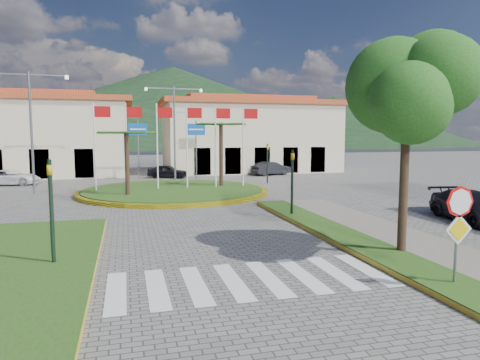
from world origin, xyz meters
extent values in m
plane|color=#625F5C|center=(0.00, 0.00, 0.00)|extent=(160.00, 160.00, 0.00)
cube|color=#274D16|center=(4.80, 2.00, 0.09)|extent=(1.60, 28.00, 0.18)
cube|color=#274D16|center=(-6.50, 6.00, 0.09)|extent=(5.00, 14.00, 0.18)
cube|color=silver|center=(0.00, 4.00, 0.01)|extent=(8.00, 3.00, 0.01)
cylinder|color=yellow|center=(0.00, 22.00, 0.12)|extent=(12.70, 12.70, 0.24)
cylinder|color=#274D16|center=(0.00, 22.00, 0.15)|extent=(12.00, 12.00, 0.30)
cylinder|color=black|center=(-3.00, 20.00, 2.02)|extent=(0.28, 0.28, 4.05)
cylinder|color=black|center=(3.50, 23.00, 2.34)|extent=(0.28, 0.28, 4.68)
cylinder|color=silver|center=(-5.00, 22.50, 3.00)|extent=(0.10, 0.10, 6.00)
cube|color=#AF0B0C|center=(-4.45, 22.50, 5.40)|extent=(1.00, 0.03, 0.70)
cylinder|color=silver|center=(-3.00, 22.50, 3.00)|extent=(0.10, 0.10, 6.00)
cube|color=#AF0B0C|center=(-2.45, 22.50, 5.40)|extent=(1.00, 0.03, 0.70)
cylinder|color=silver|center=(-1.00, 22.50, 3.00)|extent=(0.10, 0.10, 6.00)
cube|color=#AF0B0C|center=(-0.45, 22.50, 5.40)|extent=(1.00, 0.03, 0.70)
cylinder|color=silver|center=(1.00, 22.50, 3.00)|extent=(0.10, 0.10, 6.00)
cube|color=#AF0B0C|center=(1.55, 22.50, 5.40)|extent=(1.00, 0.03, 0.70)
cylinder|color=silver|center=(3.00, 22.50, 3.00)|extent=(0.10, 0.10, 6.00)
cube|color=#AF0B0C|center=(3.55, 22.50, 5.40)|extent=(1.00, 0.03, 0.70)
cylinder|color=silver|center=(5.00, 22.50, 3.00)|extent=(0.10, 0.10, 6.00)
cube|color=#AF0B0C|center=(5.55, 22.50, 5.40)|extent=(1.00, 0.03, 0.70)
cylinder|color=slate|center=(4.90, 2.00, 1.25)|extent=(0.07, 0.07, 2.50)
cylinder|color=red|center=(4.90, 1.95, 2.25)|extent=(0.80, 0.03, 0.80)
cube|color=yellow|center=(4.90, 1.94, 1.55)|extent=(0.78, 0.03, 0.78)
cylinder|color=black|center=(5.50, 5.00, 2.20)|extent=(0.28, 0.28, 4.40)
ellipsoid|color=#1B4D14|center=(5.50, 5.00, 5.20)|extent=(3.60, 3.60, 3.20)
cylinder|color=black|center=(-5.20, 6.50, 1.60)|extent=(0.12, 0.12, 3.20)
imported|color=gold|center=(-5.20, 6.50, 2.60)|extent=(0.15, 0.18, 0.90)
cylinder|color=black|center=(4.50, 12.00, 1.60)|extent=(0.12, 0.12, 3.20)
imported|color=gold|center=(4.50, 12.00, 2.60)|extent=(0.15, 0.18, 0.90)
cylinder|color=black|center=(8.00, 26.00, 1.60)|extent=(0.12, 0.12, 3.20)
imported|color=gold|center=(8.00, 26.00, 2.60)|extent=(0.18, 0.15, 0.90)
cylinder|color=slate|center=(-2.00, 31.00, 2.60)|extent=(0.12, 0.12, 5.20)
cube|color=#0F4EA8|center=(-2.00, 30.94, 4.40)|extent=(1.60, 0.05, 1.00)
cylinder|color=slate|center=(3.00, 31.00, 2.60)|extent=(0.12, 0.12, 5.20)
cube|color=#0F4EA8|center=(3.00, 30.94, 4.40)|extent=(1.60, 0.05, 1.00)
cylinder|color=slate|center=(1.00, 30.00, 4.00)|extent=(0.16, 0.16, 8.00)
cube|color=slate|center=(-0.20, 30.00, 7.80)|extent=(2.40, 0.08, 0.08)
cube|color=slate|center=(2.20, 30.00, 7.80)|extent=(2.40, 0.08, 0.08)
cylinder|color=slate|center=(-9.00, 24.00, 4.00)|extent=(0.16, 0.16, 8.00)
cube|color=slate|center=(-10.20, 24.00, 7.80)|extent=(2.40, 0.08, 0.08)
cube|color=slate|center=(-7.80, 24.00, 7.80)|extent=(2.40, 0.08, 0.08)
cube|color=beige|center=(-14.00, 38.00, 3.50)|extent=(22.00, 9.00, 7.00)
cube|color=#AA3B21|center=(-14.00, 38.00, 7.25)|extent=(23.32, 9.54, 0.50)
cube|color=#AA3B21|center=(-14.00, 38.00, 7.75)|extent=(16.50, 4.95, 0.60)
cube|color=beige|center=(10.00, 38.00, 3.50)|extent=(18.00, 9.00, 7.00)
cube|color=#AA3B21|center=(10.00, 38.00, 7.25)|extent=(19.08, 9.54, 0.50)
cube|color=#AA3B21|center=(10.00, 38.00, 7.75)|extent=(13.50, 4.95, 0.60)
cone|color=black|center=(15.00, 160.00, 15.00)|extent=(180.00, 180.00, 30.00)
cone|color=black|center=(70.00, 135.00, 9.00)|extent=(120.00, 120.00, 18.00)
cone|color=black|center=(-10.00, 130.00, 8.00)|extent=(110.00, 110.00, 16.00)
imported|color=white|center=(-11.83, 30.00, 0.60)|extent=(4.50, 2.44, 1.20)
imported|color=black|center=(0.58, 32.50, 0.61)|extent=(3.85, 2.65, 1.22)
imported|color=black|center=(10.67, 32.74, 0.66)|extent=(4.25, 2.51, 1.32)
imported|color=black|center=(12.00, 8.99, 0.69)|extent=(2.67, 4.98, 1.37)
camera|label=1|loc=(-3.08, -6.75, 3.89)|focal=32.00mm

